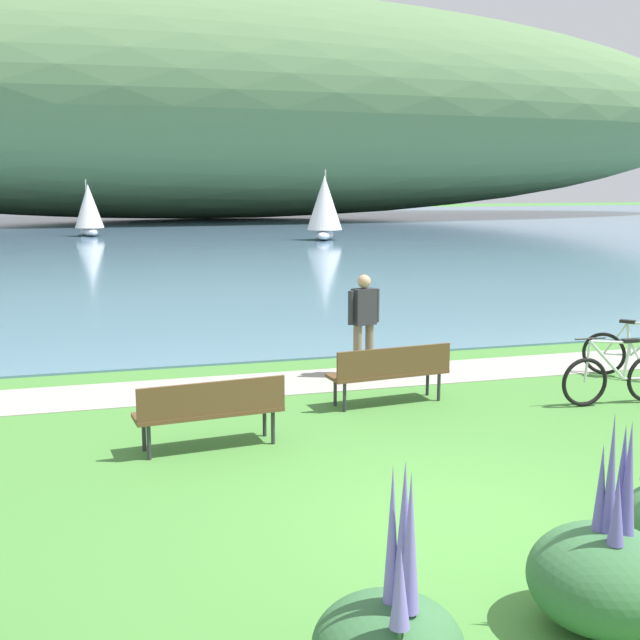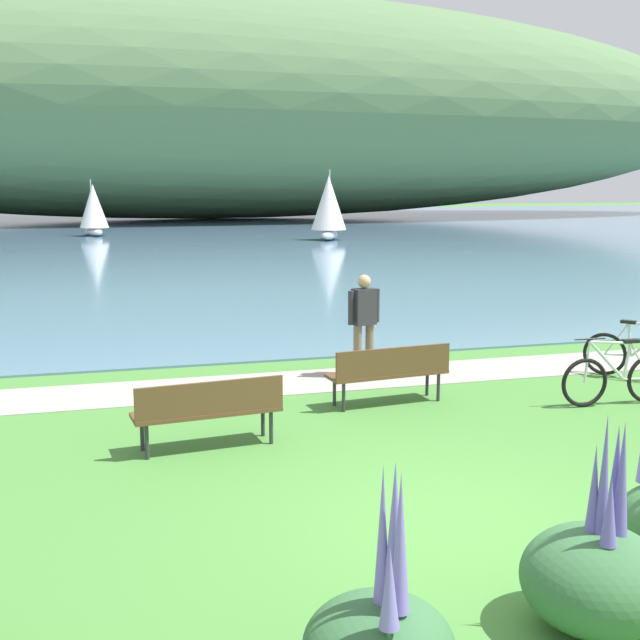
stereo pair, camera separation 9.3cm
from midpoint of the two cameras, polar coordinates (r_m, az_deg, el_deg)
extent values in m
plane|color=#478438|center=(8.01, 9.50, -14.01)|extent=(200.00, 200.00, 0.00)
cube|color=#5B7F9E|center=(54.01, -12.47, 6.22)|extent=(180.00, 80.00, 0.04)
ellipsoid|color=#567A4C|center=(70.86, -8.24, 14.77)|extent=(100.07, 28.00, 18.75)
cube|color=#A39E93|center=(13.07, -1.15, -4.39)|extent=(60.00, 1.50, 0.01)
cube|color=brown|center=(9.91, -8.18, -6.49)|extent=(1.84, 0.67, 0.05)
cube|color=brown|center=(9.65, -7.91, -5.54)|extent=(1.79, 0.24, 0.40)
cylinder|color=#2D2D33|center=(9.99, -12.69, -7.85)|extent=(0.05, 0.05, 0.45)
cylinder|color=#2D2D33|center=(10.33, -4.23, -7.04)|extent=(0.05, 0.05, 0.45)
cylinder|color=#2D2D33|center=(9.68, -12.35, -8.42)|extent=(0.05, 0.05, 0.45)
cylinder|color=#2D2D33|center=(10.02, -3.63, -7.56)|extent=(0.05, 0.05, 0.45)
cube|color=brown|center=(11.77, 4.62, -3.80)|extent=(1.84, 0.67, 0.05)
cube|color=brown|center=(11.53, 5.10, -2.94)|extent=(1.79, 0.24, 0.40)
cylinder|color=#2D2D33|center=(11.66, 0.86, -5.04)|extent=(0.05, 0.05, 0.45)
cylinder|color=#2D2D33|center=(12.32, 7.44, -4.31)|extent=(0.05, 0.05, 0.45)
cylinder|color=#2D2D33|center=(11.36, 1.52, -5.44)|extent=(0.05, 0.05, 0.45)
cylinder|color=#2D2D33|center=(12.04, 8.23, -4.67)|extent=(0.05, 0.05, 0.45)
torus|color=black|center=(12.18, 18.10, -4.23)|extent=(0.72, 0.09, 0.72)
cylinder|color=silver|center=(12.29, 19.53, -2.70)|extent=(0.61, 0.07, 0.61)
cylinder|color=silver|center=(12.26, 19.76, -1.48)|extent=(0.66, 0.07, 0.09)
cylinder|color=silver|center=(12.47, 20.79, -2.72)|extent=(0.13, 0.05, 0.54)
cylinder|color=silver|center=(12.63, 21.37, -3.89)|extent=(0.43, 0.05, 0.05)
cylinder|color=silver|center=(12.59, 21.59, -2.70)|extent=(0.37, 0.05, 0.56)
cylinder|color=silver|center=(12.13, 18.28, -2.84)|extent=(0.09, 0.04, 0.60)
cube|color=black|center=(12.44, 21.03, -1.38)|extent=(0.24, 0.11, 0.05)
cylinder|color=black|center=(12.07, 18.46, -1.26)|extent=(0.48, 0.05, 0.02)
torus|color=black|center=(14.29, 19.36, -2.26)|extent=(0.53, 0.57, 0.72)
cylinder|color=silver|center=(14.16, 20.94, -1.29)|extent=(0.12, 0.12, 0.54)
cylinder|color=silver|center=(14.24, 20.19, -2.31)|extent=(0.31, 0.34, 0.05)
cylinder|color=silver|center=(14.20, 20.10, -1.25)|extent=(0.27, 0.29, 0.56)
cube|color=black|center=(14.12, 20.86, -0.10)|extent=(0.23, 0.25, 0.05)
cylinder|color=#72604C|center=(13.29, 2.48, -2.23)|extent=(0.14, 0.14, 0.88)
cylinder|color=#72604C|center=(13.43, 3.33, -2.12)|extent=(0.14, 0.14, 0.88)
cube|color=#2D2D33|center=(13.22, 2.93, 0.96)|extent=(0.43, 0.31, 0.60)
sphere|color=tan|center=(13.17, 2.95, 2.77)|extent=(0.22, 0.22, 0.22)
cylinder|color=#2D2D33|center=(13.08, 1.99, 0.87)|extent=(0.09, 0.09, 0.56)
cylinder|color=#2D2D33|center=(13.37, 3.85, 1.05)|extent=(0.09, 0.09, 0.56)
cylinder|color=#386B3D|center=(5.34, 5.76, -20.09)|extent=(0.02, 0.02, 0.12)
cone|color=#8470D1|center=(5.15, 5.85, -16.20)|extent=(0.11, 0.11, 0.69)
cylinder|color=#386B3D|center=(5.28, 5.78, -20.49)|extent=(0.02, 0.02, 0.12)
cone|color=#8470D1|center=(5.04, 5.88, -15.47)|extent=(0.13, 0.13, 0.90)
cylinder|color=#386B3D|center=(5.34, 5.37, -20.10)|extent=(0.02, 0.02, 0.12)
cone|color=#8470D1|center=(5.09, 5.47, -14.91)|extent=(0.15, 0.15, 0.94)
cylinder|color=#386B3D|center=(5.12, 5.10, -21.53)|extent=(0.02, 0.02, 0.12)
cone|color=#8470D1|center=(4.96, 5.16, -18.46)|extent=(0.12, 0.12, 0.50)
cylinder|color=#386B3D|center=(5.36, 4.53, -19.92)|extent=(0.02, 0.02, 0.12)
cone|color=#8470D1|center=(5.13, 4.61, -14.93)|extent=(0.11, 0.11, 0.91)
ellipsoid|color=#386B3D|center=(6.41, 19.02, -16.98)|extent=(1.08, 1.08, 0.77)
cylinder|color=#386B3D|center=(6.27, 18.74, -14.68)|extent=(0.02, 0.02, 0.12)
cone|color=#6B5BB7|center=(6.12, 18.94, -11.29)|extent=(0.11, 0.11, 0.67)
cylinder|color=#386B3D|center=(6.34, 20.06, -14.47)|extent=(0.02, 0.02, 0.12)
cone|color=#6B5BB7|center=(6.17, 20.32, -10.53)|extent=(0.14, 0.14, 0.81)
cylinder|color=#386B3D|center=(6.31, 20.41, -14.63)|extent=(0.02, 0.02, 0.12)
cone|color=#6B5BB7|center=(6.13, 20.69, -10.51)|extent=(0.13, 0.13, 0.85)
cylinder|color=#386B3D|center=(6.26, 19.31, -14.76)|extent=(0.02, 0.02, 0.12)
cone|color=#6B5BB7|center=(6.07, 19.59, -10.32)|extent=(0.10, 0.10, 0.91)
cylinder|color=#386B3D|center=(6.13, 19.78, -15.32)|extent=(0.02, 0.02, 0.12)
cone|color=#6B5BB7|center=(6.01, 19.96, -12.65)|extent=(0.12, 0.12, 0.50)
ellipsoid|color=white|center=(49.38, -16.18, 6.06)|extent=(1.41, 2.91, 0.49)
cylinder|color=#B2B2B2|center=(49.52, -16.33, 7.97)|extent=(0.07, 0.07, 2.81)
cone|color=white|center=(49.06, -16.19, 7.80)|extent=(2.00, 2.00, 2.53)
ellipsoid|color=white|center=(44.36, 0.29, 6.11)|extent=(2.01, 3.35, 0.57)
cylinder|color=#B2B2B2|center=(44.53, 0.32, 8.57)|extent=(0.08, 0.08, 3.24)
cone|color=white|center=(43.98, 0.26, 8.35)|extent=(2.48, 2.48, 2.92)
camera|label=1|loc=(0.05, -90.21, -0.04)|focal=44.98mm
camera|label=2|loc=(0.05, 89.79, 0.04)|focal=44.98mm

